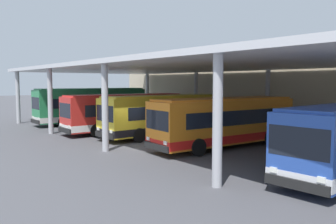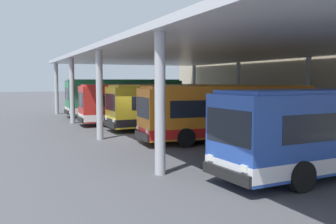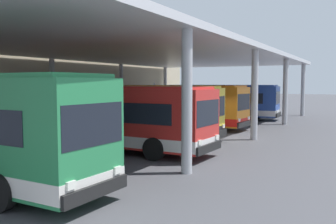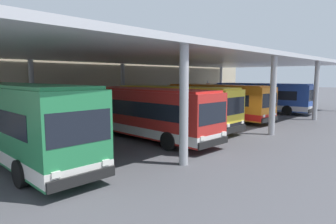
{
  "view_description": "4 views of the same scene",
  "coord_description": "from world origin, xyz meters",
  "px_view_note": "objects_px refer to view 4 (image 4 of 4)",
  "views": [
    {
      "loc": [
        18.76,
        -12.47,
        4.15
      ],
      "look_at": [
        -3.39,
        4.98,
        1.77
      ],
      "focal_mm": 37.42,
      "sensor_mm": 36.0,
      "label": 1
    },
    {
      "loc": [
        22.14,
        -7.88,
        3.51
      ],
      "look_at": [
        -0.68,
        2.21,
        1.41
      ],
      "focal_mm": 40.77,
      "sensor_mm": 36.0,
      "label": 2
    },
    {
      "loc": [
        -21.52,
        -8.28,
        3.31
      ],
      "look_at": [
        -1.6,
        2.36,
        1.57
      ],
      "focal_mm": 39.86,
      "sensor_mm": 36.0,
      "label": 3
    },
    {
      "loc": [
        -18.92,
        -10.58,
        3.89
      ],
      "look_at": [
        -3.35,
        3.96,
        1.3
      ],
      "focal_mm": 31.05,
      "sensor_mm": 36.0,
      "label": 4
    }
  ],
  "objects_px": {
    "bus_far_bay": "(216,101)",
    "bench_waiting": "(139,108)",
    "bus_nearest_bay": "(20,122)",
    "trash_bin": "(106,111)",
    "banner_sign": "(208,92)",
    "bus_middle_bay": "(174,106)",
    "bus_second_bay": "(146,112)",
    "bus_departing": "(261,97)"
  },
  "relations": [
    {
      "from": "bus_far_bay",
      "to": "bench_waiting",
      "type": "height_order",
      "value": "bus_far_bay"
    },
    {
      "from": "bus_nearest_bay",
      "to": "trash_bin",
      "type": "height_order",
      "value": "bus_nearest_bay"
    },
    {
      "from": "bench_waiting",
      "to": "banner_sign",
      "type": "height_order",
      "value": "banner_sign"
    },
    {
      "from": "trash_bin",
      "to": "banner_sign",
      "type": "distance_m",
      "value": 14.86
    },
    {
      "from": "bench_waiting",
      "to": "bus_middle_bay",
      "type": "bearing_deg",
      "value": -113.18
    },
    {
      "from": "bus_nearest_bay",
      "to": "trash_bin",
      "type": "xyz_separation_m",
      "value": [
        10.72,
        8.58,
        -1.16
      ]
    },
    {
      "from": "bus_middle_bay",
      "to": "banner_sign",
      "type": "distance_m",
      "value": 15.76
    },
    {
      "from": "bus_nearest_bay",
      "to": "banner_sign",
      "type": "xyz_separation_m",
      "value": [
        25.48,
        7.51,
        0.14
      ]
    },
    {
      "from": "bus_far_bay",
      "to": "trash_bin",
      "type": "distance_m",
      "value": 10.3
    },
    {
      "from": "bus_nearest_bay",
      "to": "bus_middle_bay",
      "type": "xyz_separation_m",
      "value": [
        11.32,
        0.59,
        -0.19
      ]
    },
    {
      "from": "bus_second_bay",
      "to": "bench_waiting",
      "type": "bearing_deg",
      "value": 50.84
    },
    {
      "from": "bus_middle_bay",
      "to": "trash_bin",
      "type": "relative_size",
      "value": 10.78
    },
    {
      "from": "bus_second_bay",
      "to": "bus_departing",
      "type": "relative_size",
      "value": 0.99
    },
    {
      "from": "bus_nearest_bay",
      "to": "trash_bin",
      "type": "bearing_deg",
      "value": 38.67
    },
    {
      "from": "bus_middle_bay",
      "to": "trash_bin",
      "type": "xyz_separation_m",
      "value": [
        -0.6,
        7.99,
        -0.98
      ]
    },
    {
      "from": "bus_second_bay",
      "to": "banner_sign",
      "type": "height_order",
      "value": "banner_sign"
    },
    {
      "from": "bus_middle_bay",
      "to": "bench_waiting",
      "type": "relative_size",
      "value": 5.87
    },
    {
      "from": "trash_bin",
      "to": "banner_sign",
      "type": "relative_size",
      "value": 0.31
    },
    {
      "from": "bus_middle_bay",
      "to": "bus_far_bay",
      "type": "xyz_separation_m",
      "value": [
        6.1,
        0.23,
        0.0
      ]
    },
    {
      "from": "bus_second_bay",
      "to": "banner_sign",
      "type": "relative_size",
      "value": 3.31
    },
    {
      "from": "bus_far_bay",
      "to": "bench_waiting",
      "type": "bearing_deg",
      "value": 110.02
    },
    {
      "from": "bus_second_bay",
      "to": "bus_far_bay",
      "type": "height_order",
      "value": "same"
    },
    {
      "from": "bus_nearest_bay",
      "to": "bus_far_bay",
      "type": "xyz_separation_m",
      "value": [
        17.42,
        0.82,
        -0.19
      ]
    },
    {
      "from": "bus_nearest_bay",
      "to": "bus_far_bay",
      "type": "relative_size",
      "value": 1.07
    },
    {
      "from": "bench_waiting",
      "to": "banner_sign",
      "type": "bearing_deg",
      "value": -4.63
    },
    {
      "from": "bus_nearest_bay",
      "to": "banner_sign",
      "type": "distance_m",
      "value": 26.56
    },
    {
      "from": "bench_waiting",
      "to": "bus_far_bay",
      "type": "bearing_deg",
      "value": -69.98
    },
    {
      "from": "trash_bin",
      "to": "bus_far_bay",
      "type": "bearing_deg",
      "value": -49.18
    },
    {
      "from": "bench_waiting",
      "to": "banner_sign",
      "type": "distance_m",
      "value": 10.94
    },
    {
      "from": "bus_second_bay",
      "to": "bench_waiting",
      "type": "distance_m",
      "value": 11.57
    },
    {
      "from": "bus_far_bay",
      "to": "trash_bin",
      "type": "height_order",
      "value": "bus_far_bay"
    },
    {
      "from": "banner_sign",
      "to": "bus_nearest_bay",
      "type": "bearing_deg",
      "value": -163.58
    },
    {
      "from": "bus_far_bay",
      "to": "banner_sign",
      "type": "bearing_deg",
      "value": 39.69
    },
    {
      "from": "bus_far_bay",
      "to": "bench_waiting",
      "type": "xyz_separation_m",
      "value": [
        -2.76,
        7.57,
        -0.99
      ]
    },
    {
      "from": "bus_nearest_bay",
      "to": "bus_far_bay",
      "type": "bearing_deg",
      "value": 2.69
    },
    {
      "from": "bus_second_bay",
      "to": "bus_middle_bay",
      "type": "height_order",
      "value": "same"
    },
    {
      "from": "bus_nearest_bay",
      "to": "bus_middle_bay",
      "type": "relative_size",
      "value": 1.08
    },
    {
      "from": "bus_far_bay",
      "to": "bench_waiting",
      "type": "relative_size",
      "value": 5.93
    },
    {
      "from": "trash_bin",
      "to": "bus_departing",
      "type": "bearing_deg",
      "value": -28.71
    },
    {
      "from": "bus_second_bay",
      "to": "bench_waiting",
      "type": "xyz_separation_m",
      "value": [
        7.28,
        8.94,
        -0.99
      ]
    },
    {
      "from": "trash_bin",
      "to": "bus_middle_bay",
      "type": "bearing_deg",
      "value": -85.68
    },
    {
      "from": "bus_far_bay",
      "to": "trash_bin",
      "type": "relative_size",
      "value": 10.89
    }
  ]
}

